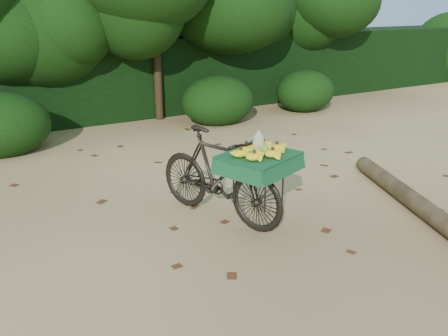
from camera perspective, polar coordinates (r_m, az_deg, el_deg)
ground at (r=6.61m, az=6.38°, el=-3.84°), size 80.00×80.00×0.00m
vendor_bicycle at (r=5.81m, az=-0.45°, el=-0.74°), size 1.29×2.02×1.16m
fallen_log at (r=6.65m, az=22.23°, el=-3.98°), size 1.41×3.14×0.24m
hedge_backdrop at (r=11.86m, az=-12.08°, el=10.69°), size 26.00×1.80×1.80m
tree_row at (r=10.80m, az=-14.46°, el=15.60°), size 14.50×2.00×4.00m
bush_clumps at (r=10.28m, az=-5.63°, el=7.20°), size 8.80×1.70×0.90m
leaf_litter at (r=7.10m, az=3.27°, el=-2.04°), size 7.00×7.30×0.01m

